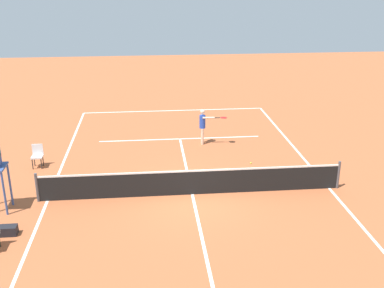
# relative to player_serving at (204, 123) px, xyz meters

# --- Properties ---
(ground_plane) EXTENTS (60.00, 60.00, 0.00)m
(ground_plane) POSITION_rel_player_serving_xyz_m (1.05, 5.23, -1.00)
(ground_plane) COLOR #AD5933
(court_lines) EXTENTS (10.41, 21.89, 0.01)m
(court_lines) POSITION_rel_player_serving_xyz_m (1.05, 5.23, -1.00)
(court_lines) COLOR white
(court_lines) RESTS_ON ground
(tennis_net) EXTENTS (11.01, 0.10, 1.07)m
(tennis_net) POSITION_rel_player_serving_xyz_m (1.05, 5.23, -0.50)
(tennis_net) COLOR #4C4C51
(tennis_net) RESTS_ON ground
(player_serving) EXTENTS (1.26, 0.62, 1.68)m
(player_serving) POSITION_rel_player_serving_xyz_m (0.00, 0.00, 0.00)
(player_serving) COLOR beige
(player_serving) RESTS_ON ground
(tennis_ball) EXTENTS (0.07, 0.07, 0.07)m
(tennis_ball) POSITION_rel_player_serving_xyz_m (-1.70, 2.62, -0.97)
(tennis_ball) COLOR #CCE033
(tennis_ball) RESTS_ON ground
(courtside_chair_mid) EXTENTS (0.44, 0.46, 0.95)m
(courtside_chair_mid) POSITION_rel_player_serving_xyz_m (7.15, 2.06, -0.47)
(courtside_chair_mid) COLOR #262626
(courtside_chair_mid) RESTS_ON ground
(equipment_bag) EXTENTS (0.76, 0.32, 0.30)m
(equipment_bag) POSITION_rel_player_serving_xyz_m (7.07, 7.42, -0.85)
(equipment_bag) COLOR black
(equipment_bag) RESTS_ON ground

